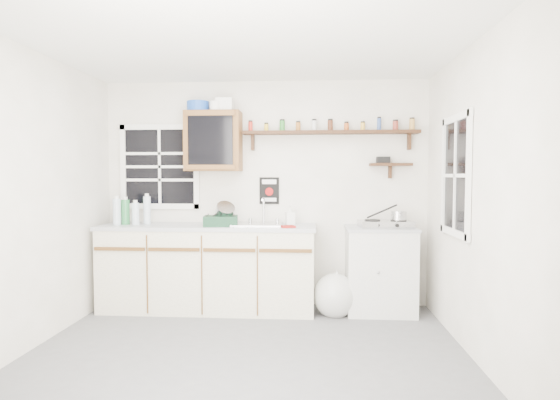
# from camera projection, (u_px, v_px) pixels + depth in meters

# --- Properties ---
(room) EXTENTS (3.64, 3.24, 2.54)m
(room) POSITION_uv_depth(u_px,v_px,m) (245.00, 201.00, 3.67)
(room) COLOR #555558
(room) RESTS_ON ground
(main_cabinet) EXTENTS (2.31, 0.63, 0.92)m
(main_cabinet) POSITION_uv_depth(u_px,v_px,m) (208.00, 267.00, 5.04)
(main_cabinet) COLOR beige
(main_cabinet) RESTS_ON floor
(right_cabinet) EXTENTS (0.73, 0.57, 0.91)m
(right_cabinet) POSITION_uv_depth(u_px,v_px,m) (380.00, 269.00, 4.94)
(right_cabinet) COLOR silver
(right_cabinet) RESTS_ON floor
(sink) EXTENTS (0.52, 0.44, 0.29)m
(sink) POSITION_uv_depth(u_px,v_px,m) (258.00, 224.00, 4.99)
(sink) COLOR #B2B1B6
(sink) RESTS_ON main_cabinet
(upper_cabinet) EXTENTS (0.60, 0.32, 0.65)m
(upper_cabinet) POSITION_uv_depth(u_px,v_px,m) (213.00, 141.00, 5.11)
(upper_cabinet) COLOR #5A3616
(upper_cabinet) RESTS_ON wall_back
(upper_cabinet_clutter) EXTENTS (0.51, 0.24, 0.14)m
(upper_cabinet_clutter) POSITION_uv_depth(u_px,v_px,m) (209.00, 106.00, 5.10)
(upper_cabinet_clutter) COLOR #1B49B0
(upper_cabinet_clutter) RESTS_ON upper_cabinet
(spice_shelf) EXTENTS (1.91, 0.18, 0.35)m
(spice_shelf) POSITION_uv_depth(u_px,v_px,m) (331.00, 132.00, 5.09)
(spice_shelf) COLOR black
(spice_shelf) RESTS_ON wall_back
(secondary_shelf) EXTENTS (0.45, 0.16, 0.24)m
(secondary_shelf) POSITION_uv_depth(u_px,v_px,m) (388.00, 164.00, 5.08)
(secondary_shelf) COLOR black
(secondary_shelf) RESTS_ON wall_back
(warning_sign) EXTENTS (0.22, 0.02, 0.30)m
(warning_sign) POSITION_uv_depth(u_px,v_px,m) (269.00, 191.00, 5.24)
(warning_sign) COLOR black
(warning_sign) RESTS_ON wall_back
(window_back) EXTENTS (0.93, 0.03, 0.98)m
(window_back) POSITION_uv_depth(u_px,v_px,m) (160.00, 167.00, 5.31)
(window_back) COLOR black
(window_back) RESTS_ON wall_back
(window_right) EXTENTS (0.03, 0.78, 1.08)m
(window_right) POSITION_uv_depth(u_px,v_px,m) (456.00, 176.00, 4.08)
(window_right) COLOR black
(window_right) RESTS_ON wall_back
(water_bottles) EXTENTS (0.38, 0.19, 0.33)m
(water_bottles) POSITION_uv_depth(u_px,v_px,m) (130.00, 211.00, 5.06)
(water_bottles) COLOR silver
(water_bottles) RESTS_ON main_cabinet
(dish_rack) EXTENTS (0.39, 0.31, 0.26)m
(dish_rack) POSITION_uv_depth(u_px,v_px,m) (222.00, 218.00, 4.92)
(dish_rack) COLOR #10311D
(dish_rack) RESTS_ON main_cabinet
(soap_bottle) EXTENTS (0.11, 0.11, 0.20)m
(soap_bottle) POSITION_uv_depth(u_px,v_px,m) (290.00, 215.00, 5.04)
(soap_bottle) COLOR white
(soap_bottle) RESTS_ON main_cabinet
(rag) EXTENTS (0.17, 0.16, 0.02)m
(rag) POSITION_uv_depth(u_px,v_px,m) (288.00, 227.00, 4.77)
(rag) COLOR maroon
(rag) RESTS_ON main_cabinet
(hotplate) EXTENTS (0.57, 0.34, 0.08)m
(hotplate) POSITION_uv_depth(u_px,v_px,m) (385.00, 224.00, 4.90)
(hotplate) COLOR #B2B1B6
(hotplate) RESTS_ON right_cabinet
(saucepan) EXTENTS (0.40, 0.21, 0.17)m
(saucepan) POSITION_uv_depth(u_px,v_px,m) (398.00, 216.00, 4.89)
(saucepan) COLOR #B2B1B6
(saucepan) RESTS_ON hotplate
(trash_bag) EXTENTS (0.43, 0.39, 0.49)m
(trash_bag) POSITION_uv_depth(u_px,v_px,m) (335.00, 295.00, 4.84)
(trash_bag) COLOR beige
(trash_bag) RESTS_ON floor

